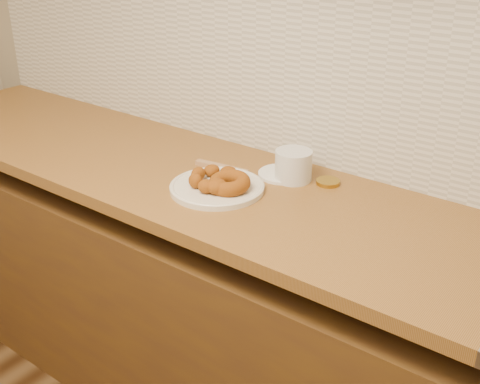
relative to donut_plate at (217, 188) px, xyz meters
name	(u,v)px	position (x,y,z in m)	size (l,w,h in m)	color
wall_back	(393,30)	(0.34, 0.36, 0.44)	(4.00, 0.02, 2.70)	tan
base_cabinet	(317,363)	(0.34, 0.05, -0.52)	(3.60, 0.60, 0.77)	#573712
butcher_block	(155,166)	(-0.31, 0.05, -0.03)	(2.30, 0.62, 0.04)	olive
backsplash	(386,84)	(0.34, 0.35, 0.29)	(3.60, 0.02, 0.60)	silver
donut_plate	(217,188)	(0.00, 0.00, 0.00)	(0.28, 0.28, 0.02)	silver
ring_donut	(229,183)	(0.05, 0.00, 0.03)	(0.12, 0.12, 0.04)	#954910
fried_dough_chunks	(211,180)	(-0.01, -0.01, 0.03)	(0.16, 0.19, 0.05)	#954910
plastic_tub	(293,166)	(0.14, 0.20, 0.04)	(0.11, 0.11, 0.09)	silver
tub_lid	(282,174)	(0.10, 0.21, 0.00)	(0.15, 0.15, 0.01)	white
brass_jar_lid	(328,182)	(0.24, 0.23, 0.00)	(0.07, 0.07, 0.01)	#A98427
wooden_utensil	(222,167)	(-0.08, 0.13, 0.00)	(0.19, 0.02, 0.01)	#A57951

